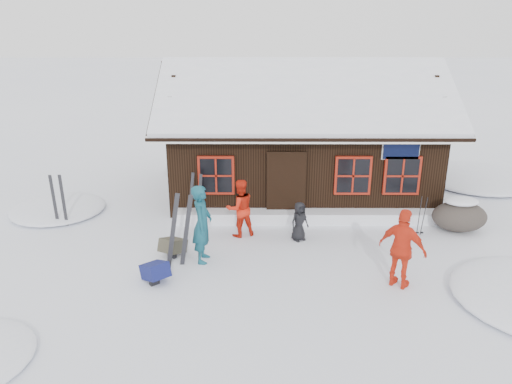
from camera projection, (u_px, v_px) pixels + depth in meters
ground at (254, 257)px, 12.37m from camera, size 120.00×120.00×0.00m
mountain_hut at (300, 145)px, 16.52m from camera, size 8.90×6.09×4.42m
snow_drift at (306, 216)px, 14.43m from camera, size 7.60×0.60×0.35m
snow_mounds at (313, 227)px, 14.12m from camera, size 20.60×13.20×0.48m
skier_teal at (202, 224)px, 11.89m from camera, size 0.50×0.73×1.94m
skier_orange_left at (240, 208)px, 13.32m from camera, size 0.95×0.85×1.59m
skier_orange_right at (402, 249)px, 10.75m from camera, size 1.11×1.01×1.82m
skier_crouched at (299, 221)px, 13.14m from camera, size 0.62×0.57×1.07m
boulder at (459, 215)px, 13.77m from camera, size 1.49×1.12×0.86m
ski_pair_left at (180, 232)px, 11.64m from camera, size 0.72×0.21×1.88m
ski_pair_mid at (59, 201)px, 13.98m from camera, size 0.38×0.04×1.56m
ski_pair_right at (195, 199)px, 14.21m from camera, size 0.51×0.16×1.54m
ski_poles at (421, 217)px, 13.41m from camera, size 0.21×0.10×1.16m
backpack_blue at (155, 274)px, 11.22m from camera, size 0.76×0.78×0.34m
backpack_olive at (173, 248)px, 12.45m from camera, size 0.69×0.76×0.34m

